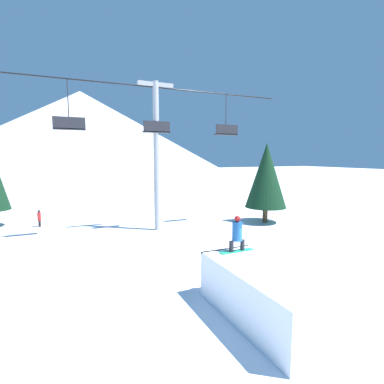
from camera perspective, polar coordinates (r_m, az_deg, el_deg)
name	(u,v)px	position (r m, az deg, el deg)	size (l,w,h in m)	color
ground_plane	(283,301)	(11.61, 16.97, -19.20)	(220.00, 220.00, 0.00)	white
mountain_ridge	(81,133)	(94.72, -20.32, 10.51)	(86.76, 86.76, 23.65)	silver
snow_ramp	(263,295)	(9.95, 13.38, -18.52)	(2.00, 4.63, 1.61)	white
snowboarder	(237,234)	(10.97, 8.60, -7.92)	(1.34, 0.36, 1.31)	#1E9E6B
chairlift	(156,143)	(20.30, -6.80, 9.25)	(18.84, 0.44, 9.90)	#9E9EA3
pine_tree_near	(266,175)	(23.30, 13.96, 3.08)	(3.10, 3.10, 6.05)	#4C3823
distant_skier	(39,218)	(24.13, -27.08, -4.36)	(0.24, 0.24, 1.23)	black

